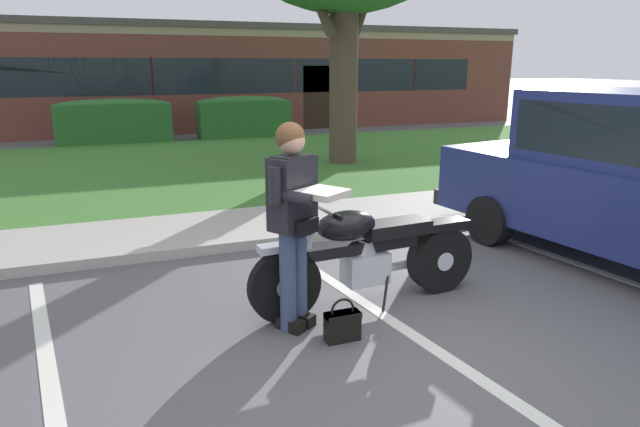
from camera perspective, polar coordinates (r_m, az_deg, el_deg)
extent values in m
plane|color=#565659|center=(4.60, 9.95, -12.64)|extent=(140.00, 140.00, 0.00)
cube|color=#ADA89E|center=(6.86, -1.71, -2.41)|extent=(60.00, 0.20, 0.12)
cube|color=#ADA89E|center=(7.64, -3.84, -0.76)|extent=(60.00, 1.50, 0.08)
cube|color=#3D752D|center=(12.22, -10.64, 4.97)|extent=(60.00, 8.12, 0.06)
cube|color=silver|center=(4.26, -25.99, -16.45)|extent=(0.72, 4.38, 0.01)
cube|color=silver|center=(4.74, 8.55, -11.62)|extent=(0.72, 4.38, 0.01)
cube|color=silver|center=(6.41, 29.88, -6.33)|extent=(0.72, 4.38, 0.01)
cylinder|color=black|center=(4.70, -3.66, -7.49)|extent=(0.65, 0.14, 0.64)
cylinder|color=silver|center=(4.70, -3.66, -7.49)|extent=(0.19, 0.13, 0.18)
cylinder|color=black|center=(5.45, 12.24, -4.59)|extent=(0.65, 0.22, 0.64)
cylinder|color=silver|center=(5.45, 12.24, -4.59)|extent=(0.19, 0.21, 0.18)
cube|color=silver|center=(4.58, -3.74, -3.44)|extent=(0.45, 0.17, 0.06)
cube|color=black|center=(5.37, 12.86, -1.09)|extent=(0.45, 0.23, 0.08)
cylinder|color=silver|center=(4.58, -1.77, -4.36)|extent=(0.31, 0.07, 0.58)
cylinder|color=silver|center=(4.72, -2.54, -3.77)|extent=(0.31, 0.07, 0.58)
sphere|color=silver|center=(4.58, -1.78, -0.94)|extent=(0.17, 0.17, 0.17)
cylinder|color=silver|center=(4.61, -0.19, 0.70)|extent=(0.08, 0.72, 0.03)
cylinder|color=black|center=(4.30, 1.83, -0.39)|extent=(0.05, 0.10, 0.04)
cylinder|color=black|center=(4.93, -1.96, 1.64)|extent=(0.05, 0.10, 0.04)
sphere|color=silver|center=(4.30, 1.25, 1.83)|extent=(0.08, 0.08, 0.08)
sphere|color=silver|center=(4.83, -1.91, 3.31)|extent=(0.08, 0.08, 0.08)
cube|color=black|center=(4.92, 4.45, -3.48)|extent=(1.10, 0.18, 0.10)
ellipsoid|color=black|center=(4.78, 2.73, -1.26)|extent=(0.58, 0.36, 0.26)
cube|color=black|center=(5.04, 7.75, -1.44)|extent=(0.66, 0.32, 0.12)
cube|color=silver|center=(5.00, 4.71, -5.60)|extent=(0.42, 0.27, 0.28)
cylinder|color=silver|center=(4.93, 4.40, -3.92)|extent=(0.18, 0.13, 0.21)
cylinder|color=silver|center=(4.96, 5.09, -3.81)|extent=(0.18, 0.13, 0.21)
cylinder|color=silver|center=(5.33, 7.41, -5.50)|extent=(0.60, 0.12, 0.08)
cylinder|color=silver|center=(5.43, 9.20, -5.16)|extent=(0.60, 0.12, 0.08)
cylinder|color=black|center=(5.01, 6.77, -8.21)|extent=(0.12, 0.12, 0.30)
cube|color=black|center=(4.75, -1.96, -10.78)|extent=(0.22, 0.26, 0.10)
cube|color=black|center=(4.66, -3.07, -11.37)|extent=(0.22, 0.26, 0.10)
cylinder|color=#3D4C70|center=(4.61, -2.19, -6.46)|extent=(0.14, 0.14, 0.86)
cylinder|color=#3D4C70|center=(4.51, -3.33, -6.97)|extent=(0.14, 0.14, 0.86)
cube|color=#232328|center=(4.35, -2.88, 2.14)|extent=(0.44, 0.39, 0.58)
cube|color=#232328|center=(4.29, -2.92, 5.65)|extent=(0.36, 0.33, 0.06)
sphere|color=tan|center=(4.27, -2.95, 7.50)|extent=(0.21, 0.21, 0.21)
sphere|color=brown|center=(4.28, -3.11, 7.91)|extent=(0.23, 0.23, 0.23)
cube|color=black|center=(4.33, -1.52, -1.32)|extent=(0.24, 0.20, 0.12)
cylinder|color=#232328|center=(4.37, 0.08, 2.48)|extent=(0.25, 0.34, 0.09)
cylinder|color=#232328|center=(4.12, -2.61, 1.71)|extent=(0.25, 0.34, 0.09)
cylinder|color=#232328|center=(4.48, -0.88, 3.85)|extent=(0.10, 0.10, 0.28)
cylinder|color=#232328|center=(4.15, -4.64, 2.90)|extent=(0.10, 0.10, 0.28)
cube|color=beige|center=(4.15, 0.28, 2.11)|extent=(0.44, 0.44, 0.05)
cube|color=black|center=(4.47, 2.33, -11.57)|extent=(0.28, 0.12, 0.24)
cube|color=black|center=(4.42, 2.37, -10.44)|extent=(0.28, 0.13, 0.04)
torus|color=black|center=(4.40, 2.35, -9.94)|extent=(0.20, 0.02, 0.20)
cube|color=black|center=(5.89, 29.80, 6.85)|extent=(0.42, 2.70, 0.55)
cube|color=black|center=(7.27, 24.97, 8.33)|extent=(1.58, 0.45, 0.51)
cube|color=black|center=(8.26, 16.90, 2.39)|extent=(1.90, 0.37, 0.20)
cylinder|color=black|center=(7.03, 17.18, -0.63)|extent=(0.32, 0.63, 0.60)
cylinder|color=black|center=(8.38, 25.67, 1.02)|extent=(0.32, 0.63, 0.60)
cylinder|color=#4C3D2D|center=(12.05, 2.43, 13.09)|extent=(0.60, 0.60, 3.41)
cylinder|color=#4C3D2D|center=(12.27, 4.47, 20.37)|extent=(0.21, 1.02, 1.20)
cylinder|color=#4C3D2D|center=(11.90, 0.13, 20.37)|extent=(0.21, 1.16, 1.13)
cube|color=#286028|center=(16.36, -20.46, 8.64)|extent=(3.01, 0.90, 1.10)
ellipsoid|color=#286028|center=(16.31, -20.64, 10.56)|extent=(2.86, 0.84, 0.28)
cube|color=#286028|center=(16.80, -7.87, 9.58)|extent=(2.68, 0.90, 1.10)
ellipsoid|color=#286028|center=(16.76, -7.94, 11.45)|extent=(2.55, 0.84, 0.28)
cube|color=brown|center=(23.02, -17.99, 13.13)|extent=(26.73, 10.22, 3.24)
cube|color=#998466|center=(17.98, -17.29, 17.62)|extent=(26.73, 0.10, 0.24)
cube|color=#4C4742|center=(23.05, -18.35, 17.39)|extent=(26.99, 10.33, 0.20)
cube|color=#1E282D|center=(17.95, -16.95, 13.37)|extent=(22.72, 0.06, 1.10)
cube|color=brown|center=(17.94, -16.95, 13.37)|extent=(0.08, 0.04, 1.20)
cube|color=brown|center=(18.86, -2.66, 14.04)|extent=(0.08, 0.04, 1.20)
cube|color=brown|center=(20.76, 9.68, 13.94)|extent=(0.08, 0.04, 1.20)
cube|color=#473323|center=(19.18, -0.33, 11.89)|extent=(1.00, 0.08, 2.10)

